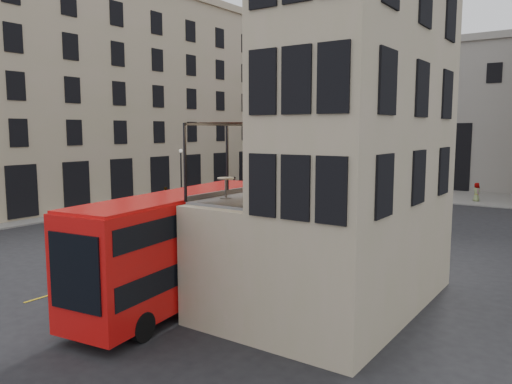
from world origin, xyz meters
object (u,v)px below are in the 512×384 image
Objects in this scene: cafe_table_mid at (272,179)px; cafe_chair_d at (337,179)px; bus_far at (323,172)px; pedestrian_e at (165,197)px; pedestrian_a at (234,183)px; bicycle at (262,215)px; pedestrian_b at (338,191)px; car_b at (348,198)px; traffic_light_near at (286,197)px; car_a at (273,195)px; street_lamp_b at (350,173)px; cafe_table_far at (308,172)px; car_c at (252,192)px; cafe_chair_b at (305,186)px; cyclist at (255,218)px; traffic_light_far at (255,172)px; pedestrian_d at (477,192)px; bus_near at (182,241)px; street_lamp_a at (181,178)px; cafe_chair_a at (255,198)px; cafe_chair_c at (308,186)px; pedestrian_c at (383,188)px.

cafe_table_mid is 0.74× the size of cafe_chair_d.
cafe_table_mid reaches higher than bus_far.
pedestrian_e is 26.24m from cafe_chair_d.
cafe_chair_d is at bearing -39.41° from pedestrian_a.
pedestrian_b is at bearing 8.32° from bicycle.
pedestrian_e is (-14.14, -9.87, 0.13)m from car_b.
car_a is at bearing 127.13° from traffic_light_near.
pedestrian_b is 31.94m from cafe_table_mid.
pedestrian_a is at bearing 129.89° from cafe_table_mid.
car_b is at bearing 112.99° from cafe_chair_d.
car_a is (-3.14, -11.25, -1.65)m from street_lamp_b.
cafe_table_far is (6.74, -9.03, 2.75)m from traffic_light_near.
car_c is (-10.99, -0.27, -0.16)m from car_b.
pedestrian_b is at bearing 115.31° from cafe_chair_d.
car_b is 6.06m from pedestrian_b.
bus_far reaches higher than pedestrian_b.
cafe_chair_b reaches higher than pedestrian_a.
bicycle is 3.37m from cyclist.
car_a is (5.86, -5.25, -1.68)m from traffic_light_far.
street_lamp_b reaches higher than bicycle.
cafe_table_mid is 0.80× the size of cafe_table_far.
street_lamp_b is 3.31× the size of bicycle.
pedestrian_d reaches higher than car_c.
pedestrian_e reaches higher than car_c.
cafe_chair_b is at bearing -51.58° from traffic_light_far.
bus_near reaches higher than pedestrian_e.
cafe_chair_a is at bearing -42.03° from street_lamp_a.
pedestrian_d is at bearing 69.83° from traffic_light_near.
pedestrian_a is at bearing 16.34° from cyclist.
car_b is 23.36m from cafe_table_far.
bus_near is at bearing 127.14° from car_c.
cafe_chair_a is at bearing -86.44° from cafe_chair_b.
street_lamp_a is 30.39m from cafe_chair_b.
cafe_table_far is at bearing -73.83° from car_b.
street_lamp_b is 7.72× the size of cafe_table_mid.
street_lamp_b is 3.33× the size of pedestrian_b.
street_lamp_b is at bearing 62.58° from pedestrian_d.
street_lamp_a is 0.45× the size of bus_near.
pedestrian_d is 35.16m from cafe_chair_c.
car_a is 31.89m from cafe_chair_a.
pedestrian_b is (9.71, 1.62, -1.63)m from traffic_light_far.
traffic_light_near is at bearing -77.20° from street_lamp_b.
cafe_chair_a is (4.24, -0.69, 2.26)m from bus_near.
pedestrian_c reaches higher than bicycle.
cafe_table_far reaches higher than pedestrian_d.
bus_near is 6.00× the size of pedestrian_d.
traffic_light_far is 9.98m from pedestrian_b.
pedestrian_b is at bearing -20.49° from bus_far.
cafe_chair_c is at bearing 91.70° from cafe_chair_a.
car_a is at bearing 163.65° from car_c.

